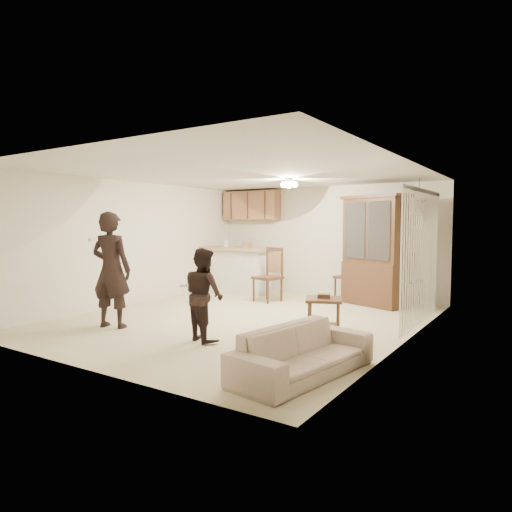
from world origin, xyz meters
The scene contains 23 objects.
floor centered at (0.00, 0.00, 0.00)m, with size 6.50×6.50×0.00m, color beige.
ceiling centered at (0.00, 0.00, 2.50)m, with size 5.50×6.50×0.02m, color silver.
wall_back centered at (0.00, 3.25, 1.25)m, with size 5.50×0.02×2.50m, color white.
wall_front centered at (0.00, -3.25, 1.25)m, with size 5.50×0.02×2.50m, color white.
wall_left centered at (-2.75, 0.00, 1.25)m, with size 0.02×6.50×2.50m, color white.
wall_right centered at (2.75, 0.00, 1.25)m, with size 0.02×6.50×2.50m, color white.
breakfast_bar centered at (-1.85, 2.35, 0.50)m, with size 1.60×0.55×1.00m, color silver.
bar_top centered at (-1.85, 2.35, 1.05)m, with size 1.75×0.70×0.08m, color tan.
upper_cabinets centered at (-1.90, 3.07, 2.10)m, with size 1.50×0.34×0.70m, color brown.
vertical_blinds centered at (2.71, 0.90, 1.10)m, with size 0.06×2.30×2.10m, color silver, non-canonical shape.
ceiling_fixture centered at (0.20, 1.20, 2.40)m, with size 0.36×0.36×0.20m, color #FFF0BF, non-canonical shape.
hanging_plant centered at (2.30, 2.40, 1.85)m, with size 0.43×0.37×0.48m, color #2F5923.
plant_cord centered at (2.30, 2.40, 2.17)m, with size 0.01×0.01×0.65m, color #29241E.
sofa centered at (2.21, -2.09, 0.37)m, with size 1.87×0.73×0.73m, color beige.
adult centered at (-1.40, -1.68, 0.90)m, with size 0.66×0.43×1.80m, color black.
child centered at (0.35, -1.52, 0.68)m, with size 0.66×0.51×1.35m, color black.
china_hutch centered at (1.43, 2.51, 1.09)m, with size 1.50×1.01×2.21m.
side_table centered at (1.66, -0.38, 0.29)m, with size 0.67×0.67×0.62m.
chair_bar centered at (-0.61, 1.74, 0.32)m, with size 0.60×0.60×1.14m.
chair_hutch_left centered at (0.73, 2.92, 0.31)m, with size 0.58×0.58×1.10m.
chair_hutch_right centered at (1.97, 2.96, 0.30)m, with size 0.51×0.51×1.08m.
controller_adult centered at (-1.29, -2.09, 1.41)m, with size 0.05×0.16×0.05m, color silver.
controller_child centered at (0.24, -1.80, 0.80)m, with size 0.03×0.11×0.03m, color silver.
Camera 1 is at (4.42, -6.42, 1.64)m, focal length 32.00 mm.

